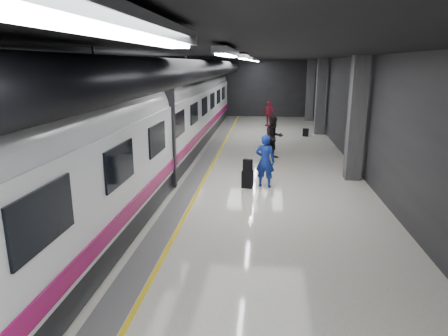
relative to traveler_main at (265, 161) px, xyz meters
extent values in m
plane|color=silver|center=(-1.29, -0.66, -0.93)|extent=(40.00, 40.00, 0.00)
cube|color=black|center=(-1.29, -0.66, 3.57)|extent=(10.00, 40.00, 0.02)
cube|color=#28282B|center=(-1.29, 19.34, 1.32)|extent=(10.00, 0.02, 4.50)
cube|color=#28282B|center=(-6.29, -0.66, 1.32)|extent=(0.02, 40.00, 4.50)
cube|color=#28282B|center=(3.71, -0.66, 1.32)|extent=(0.02, 40.00, 4.50)
cube|color=slate|center=(-2.64, -0.66, -0.92)|extent=(0.65, 39.80, 0.01)
cube|color=yellow|center=(-2.24, -0.66, -0.92)|extent=(0.10, 39.80, 0.01)
cylinder|color=black|center=(-2.59, -0.66, 3.02)|extent=(0.80, 38.00, 0.80)
cube|color=silver|center=(-0.69, -11.66, 3.47)|extent=(0.22, 2.60, 0.10)
cube|color=silver|center=(-0.69, -6.66, 3.47)|extent=(0.22, 2.60, 0.10)
cube|color=silver|center=(-0.69, -1.66, 3.47)|extent=(0.22, 2.60, 0.10)
cube|color=silver|center=(-0.69, 3.34, 3.47)|extent=(0.22, 2.60, 0.10)
cube|color=silver|center=(-0.69, 8.34, 3.47)|extent=(0.22, 2.60, 0.10)
cube|color=silver|center=(-0.69, 13.34, 3.47)|extent=(0.22, 2.60, 0.10)
cube|color=silver|center=(-0.69, 17.34, 3.47)|extent=(0.22, 2.60, 0.10)
cube|color=#515154|center=(3.26, 1.34, 1.32)|extent=(0.55, 0.55, 4.50)
cube|color=#515154|center=(3.26, 11.34, 1.32)|extent=(0.55, 0.55, 4.50)
cube|color=#515154|center=(3.26, 17.34, 1.32)|extent=(0.55, 0.55, 4.50)
cube|color=black|center=(-4.54, -0.66, -0.58)|extent=(2.80, 38.00, 0.60)
cube|color=white|center=(-4.54, -0.66, 0.82)|extent=(2.90, 38.00, 2.20)
cylinder|color=white|center=(-4.54, -0.66, 1.77)|extent=(2.80, 38.00, 2.80)
cube|color=#970D54|center=(-3.07, -0.66, 0.02)|extent=(0.04, 38.00, 0.35)
cube|color=black|center=(-4.54, -0.66, 1.07)|extent=(3.05, 0.25, 3.80)
cube|color=black|center=(-3.07, -8.66, 1.22)|extent=(0.05, 1.60, 0.85)
cube|color=black|center=(-3.07, -5.66, 1.22)|extent=(0.05, 1.60, 0.85)
cube|color=black|center=(-3.07, -2.66, 1.22)|extent=(0.05, 1.60, 0.85)
cube|color=black|center=(-3.07, 0.34, 1.22)|extent=(0.05, 1.60, 0.85)
cube|color=black|center=(-3.07, 3.34, 1.22)|extent=(0.05, 1.60, 0.85)
cube|color=black|center=(-3.07, 6.34, 1.22)|extent=(0.05, 1.60, 0.85)
cube|color=black|center=(-3.07, 9.34, 1.22)|extent=(0.05, 1.60, 0.85)
cube|color=black|center=(-3.07, 12.34, 1.22)|extent=(0.05, 1.60, 0.85)
cube|color=black|center=(-3.07, 15.34, 1.22)|extent=(0.05, 1.60, 0.85)
imported|color=#162BA8|center=(0.00, 0.00, 0.00)|extent=(0.77, 0.60, 1.86)
cube|color=black|center=(-0.60, -0.21, -0.62)|extent=(0.42, 0.31, 0.61)
cube|color=black|center=(-0.59, -0.21, -0.11)|extent=(0.35, 0.27, 0.41)
imported|color=black|center=(0.37, 4.41, 0.04)|extent=(1.18, 1.10, 1.93)
imported|color=maroon|center=(0.19, 14.13, -0.08)|extent=(1.06, 0.90, 1.71)
cube|color=black|center=(2.39, 10.32, -0.70)|extent=(0.37, 0.29, 0.47)
camera|label=1|loc=(-0.04, -13.55, 3.29)|focal=32.00mm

